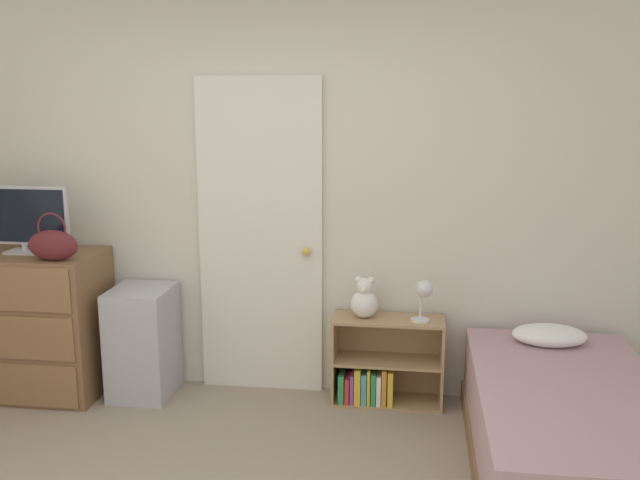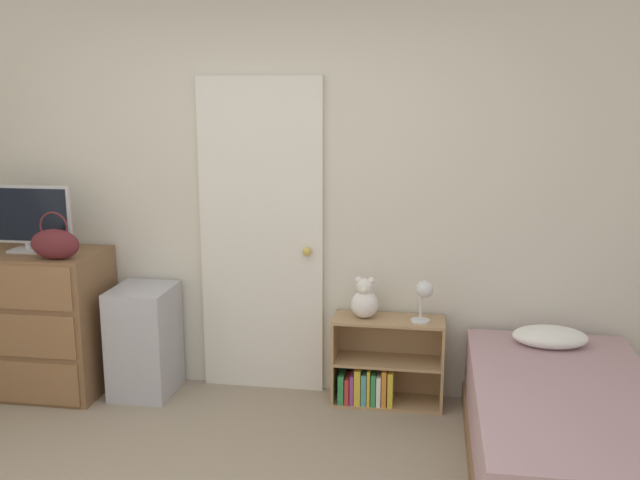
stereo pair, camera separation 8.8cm
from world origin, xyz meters
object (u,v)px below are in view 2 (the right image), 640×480
object	(u,v)px
bed	(566,433)
handbag	(55,243)
tv	(25,217)
desk_lamp	(424,293)
bookshelf	(380,370)
dresser	(35,321)
storage_bin	(145,340)
teddy_bear	(365,300)

from	to	relation	value
bed	handbag	bearing A→B (deg)	171.50
tv	desk_lamp	size ratio (longest dim) A/B	2.32
desk_lamp	bed	distance (m)	1.14
tv	desk_lamp	distance (m)	2.56
bookshelf	bed	distance (m)	1.25
desk_lamp	handbag	bearing A→B (deg)	-173.18
dresser	storage_bin	size ratio (longest dim) A/B	1.31
tv	handbag	xyz separation A→B (m)	(0.29, -0.18, -0.12)
storage_bin	teddy_bear	bearing A→B (deg)	3.20
storage_bin	bed	world-z (taller)	storage_bin
dresser	desk_lamp	xyz separation A→B (m)	(2.52, 0.10, 0.28)
handbag	bed	world-z (taller)	handbag
teddy_bear	bookshelf	bearing A→B (deg)	1.54
bookshelf	bed	world-z (taller)	bed
teddy_bear	handbag	bearing A→B (deg)	-170.64
bookshelf	desk_lamp	distance (m)	0.59
storage_bin	dresser	bearing A→B (deg)	-175.48
storage_bin	teddy_bear	size ratio (longest dim) A/B	2.72
bookshelf	desk_lamp	world-z (taller)	desk_lamp
dresser	bookshelf	bearing A→B (deg)	3.55
dresser	tv	size ratio (longest dim) A/B	1.52
tv	teddy_bear	world-z (taller)	tv
bookshelf	desk_lamp	size ratio (longest dim) A/B	2.62
storage_bin	teddy_bear	world-z (taller)	teddy_bear
tv	bed	distance (m)	3.45
storage_bin	desk_lamp	xyz separation A→B (m)	(1.79, 0.04, 0.39)
dresser	storage_bin	bearing A→B (deg)	4.52
handbag	storage_bin	xyz separation A→B (m)	(0.44, 0.23, -0.68)
tv	bed	world-z (taller)	tv
bed	desk_lamp	bearing A→B (deg)	136.08
tv	dresser	bearing A→B (deg)	-40.24
handbag	bed	distance (m)	3.11
handbag	teddy_bear	bearing A→B (deg)	9.36
handbag	desk_lamp	world-z (taller)	handbag
bookshelf	tv	bearing A→B (deg)	-176.72
teddy_bear	bed	bearing A→B (deg)	-34.27
teddy_bear	tv	bearing A→B (deg)	-176.63
storage_bin	desk_lamp	distance (m)	1.83
bookshelf	bed	xyz separation A→B (m)	(1.00, -0.76, 0.03)
teddy_bear	desk_lamp	world-z (taller)	desk_lamp
teddy_bear	desk_lamp	distance (m)	0.37
teddy_bear	dresser	bearing A→B (deg)	-176.35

